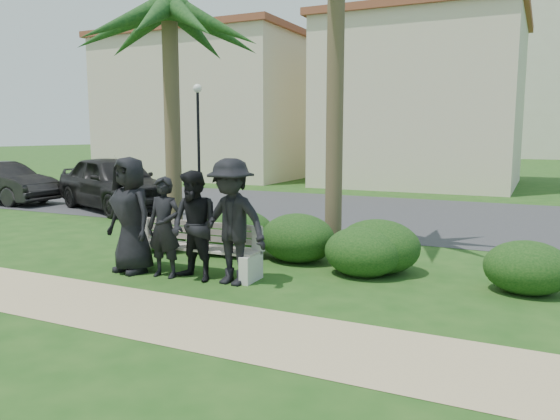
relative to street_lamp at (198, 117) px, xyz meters
The scene contains 21 objects.
ground 15.29m from the street_lamp, 53.13° to the right, with size 160.00×160.00×0.00m, color #1B4513.
footpath 16.74m from the street_lamp, 56.89° to the right, with size 30.00×1.60×0.01m, color tan.
asphalt_street 10.28m from the street_lamp, 23.96° to the right, with size 160.00×8.00×0.01m, color #2D2D30.
stucco_bldg_left 6.75m from the street_lamp, 116.57° to the left, with size 10.40×8.40×7.30m.
stucco_bldg_right 10.03m from the street_lamp, 36.87° to the left, with size 8.40×8.40×7.30m.
street_lamp is the anchor object (origin of this frame).
park_bench 14.51m from the street_lamp, 56.32° to the right, with size 2.35×0.60×0.82m.
man_a 14.21m from the street_lamp, 60.41° to the right, with size 0.93×0.61×1.91m, color black.
man_b 14.59m from the street_lamp, 58.05° to the right, with size 0.59×0.39×1.61m, color black.
man_c 14.84m from the street_lamp, 56.15° to the right, with size 0.84×0.65×1.72m, color black.
man_d 15.13m from the street_lamp, 54.04° to the right, with size 1.24×0.71×1.92m, color black.
hedge_a 12.67m from the street_lamp, 59.33° to the right, with size 1.07×0.88×0.70m, color black.
hedge_b 13.24m from the street_lamp, 52.57° to the right, with size 1.37×1.13×0.89m, color black.
hedge_c 13.04m from the street_lamp, 54.37° to the right, with size 1.15×0.95×0.75m, color black.
hedge_d 15.11m from the street_lamp, 44.56° to the right, with size 1.39×1.15×0.91m, color black.
hedge_e 15.23m from the street_lamp, 45.87° to the right, with size 1.26×1.04×0.82m, color black.
hedge_f 16.94m from the street_lamp, 39.73° to the right, with size 1.21×1.00×0.79m, color black.
hedge_extra 13.99m from the street_lamp, 48.59° to the right, with size 1.37×1.13×0.89m, color black.
palm_left 12.01m from the street_lamp, 58.28° to the right, with size 3.00×3.00×5.59m.
car_a 7.12m from the street_lamp, 77.53° to the right, with size 1.92×4.78×1.63m, color black.
car_b 7.99m from the street_lamp, 113.28° to the right, with size 1.42×4.06×1.34m, color black.
Camera 1 is at (4.00, -7.13, 2.29)m, focal length 35.00 mm.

